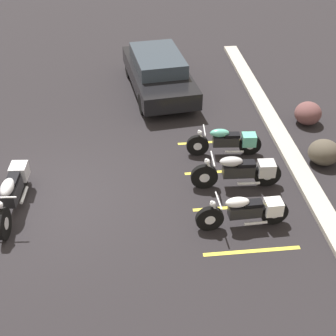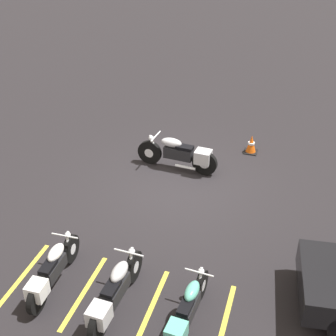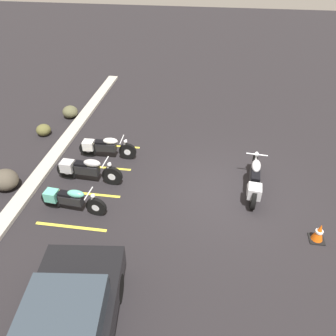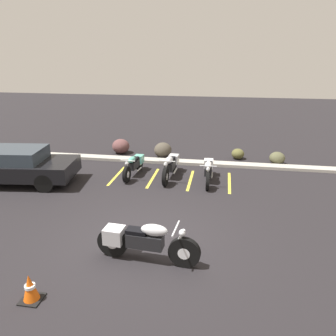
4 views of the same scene
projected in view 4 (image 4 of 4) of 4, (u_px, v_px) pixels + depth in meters
The scene contains 16 objects.
ground at pixel (144, 240), 8.31m from camera, with size 60.00×60.00×0.00m, color black.
motorcycle_silver_featured at pixel (142, 241), 7.34m from camera, with size 2.41×0.68×0.95m.
parked_bike_0 at pixel (134, 164), 12.66m from camera, with size 0.57×2.04×0.80m.
parked_bike_1 at pixel (171, 165), 12.44m from camera, with size 0.63×2.25×0.88m.
parked_bike_2 at pixel (208, 170), 12.04m from camera, with size 0.59×2.10×0.83m.
car_black at pixel (14, 165), 11.81m from camera, with size 4.48×2.30×1.29m.
concrete_curb at pixel (178, 162), 14.14m from camera, with size 18.00×0.50×0.12m, color #A8A399.
landscape_rock_0 at pixel (238, 154), 14.66m from camera, with size 0.55×0.57×0.47m, color brown.
landscape_rock_1 at pixel (121, 146), 15.48m from camera, with size 0.80×0.83×0.68m, color brown.
landscape_rock_2 at pixel (163, 150), 14.86m from camera, with size 0.78×0.83×0.68m, color #494237.
landscape_rock_3 at pixel (277, 158), 13.95m from camera, with size 0.66×0.65×0.53m, color brown.
traffic_cone at pixel (30, 288), 6.20m from camera, with size 0.40×0.40×0.57m.
stall_line_0 at pixel (117, 176), 12.69m from camera, with size 0.10×2.10×0.00m, color gold.
stall_line_1 at pixel (153, 178), 12.47m from camera, with size 0.10×2.10×0.00m, color gold.
stall_line_2 at pixel (190, 180), 12.24m from camera, with size 0.10×2.10×0.00m, color gold.
stall_line_3 at pixel (229, 183), 12.01m from camera, with size 0.10×2.10×0.00m, color gold.
Camera 4 is at (1.80, -7.04, 4.47)m, focal length 35.00 mm.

